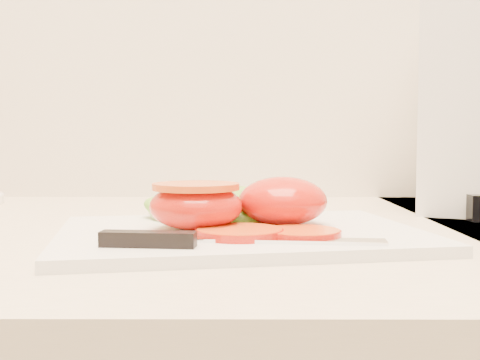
{
  "coord_description": "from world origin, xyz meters",
  "views": [
    {
      "loc": [
        -0.05,
        1.04,
        1.02
      ],
      "look_at": [
        -0.05,
        1.6,
        0.99
      ],
      "focal_mm": 45.0,
      "sensor_mm": 36.0,
      "label": 1
    }
  ],
  "objects": [
    {
      "name": "tomato_half_cut",
      "position": [
        -0.09,
        1.59,
        0.96
      ],
      "size": [
        0.09,
        0.09,
        0.04
      ],
      "color": "red",
      "rests_on": "cutting_board"
    },
    {
      "name": "tomato_slice_1",
      "position": [
        0.01,
        1.55,
        0.94
      ],
      "size": [
        0.06,
        0.06,
        0.01
      ],
      "primitive_type": "cylinder",
      "color": "#D0621E",
      "rests_on": "cutting_board"
    },
    {
      "name": "lettuce_leaf_0",
      "position": [
        -0.07,
        1.66,
        0.95
      ],
      "size": [
        0.18,
        0.15,
        0.03
      ],
      "primitive_type": "ellipsoid",
      "rotation": [
        0.0,
        0.0,
        -0.35
      ],
      "color": "#82C333",
      "rests_on": "cutting_board"
    },
    {
      "name": "tomato_half_dome",
      "position": [
        -0.01,
        1.62,
        0.96
      ],
      "size": [
        0.09,
        0.09,
        0.05
      ],
      "primitive_type": "ellipsoid",
      "color": "red",
      "rests_on": "cutting_board"
    },
    {
      "name": "lettuce_leaf_1",
      "position": [
        -0.03,
        1.67,
        0.95
      ],
      "size": [
        0.13,
        0.15,
        0.03
      ],
      "primitive_type": "ellipsoid",
      "rotation": [
        0.0,
        0.0,
        1.12
      ],
      "color": "#82C333",
      "rests_on": "cutting_board"
    },
    {
      "name": "knife",
      "position": [
        -0.08,
        1.51,
        0.94
      ],
      "size": [
        0.23,
        0.05,
        0.01
      ],
      "rotation": [
        0.0,
        0.0,
        -0.1
      ],
      "color": "silver",
      "rests_on": "cutting_board"
    },
    {
      "name": "tomato_slice_0",
      "position": [
        -0.05,
        1.55,
        0.94
      ],
      "size": [
        0.07,
        0.07,
        0.01
      ],
      "primitive_type": "cylinder",
      "color": "#D0621E",
      "rests_on": "cutting_board"
    },
    {
      "name": "cutting_board",
      "position": [
        -0.05,
        1.59,
        0.94
      ],
      "size": [
        0.37,
        0.29,
        0.01
      ],
      "primitive_type": "cube",
      "rotation": [
        0.0,
        0.0,
        0.18
      ],
      "color": "silver",
      "rests_on": "counter"
    }
  ]
}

